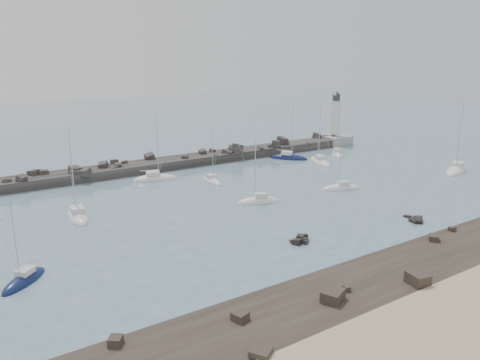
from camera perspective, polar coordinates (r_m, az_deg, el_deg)
name	(u,v)px	position (r m, az deg, el deg)	size (l,w,h in m)	color
ground	(284,218)	(68.48, 5.44, -4.62)	(400.00, 400.00, 0.00)	slate
rock_shelf	(414,275)	(54.63, 20.47, -10.82)	(140.00, 12.00, 2.01)	black
rock_cluster_near	(300,241)	(60.15, 7.38, -7.43)	(3.43, 2.46, 1.51)	black
rock_cluster_far	(416,220)	(71.39, 20.65, -4.59)	(2.53, 3.72, 1.25)	black
breakwater	(138,170)	(96.82, -12.28, 1.17)	(115.00, 7.76, 5.28)	#2C2927
lighthouse	(334,133)	(125.85, 11.44, 5.68)	(7.00, 7.00, 14.60)	gray
sailboat_2	(24,281)	(54.74, -24.81, -11.11)	(6.01, 5.87, 10.29)	#101B45
sailboat_3	(77,217)	(72.26, -19.21, -4.23)	(3.43, 8.95, 13.91)	white
sailboat_4	(155,179)	(89.83, -10.30, 0.09)	(8.93, 4.73, 13.55)	white
sailboat_5	(258,202)	(74.93, 2.27, -2.69)	(7.35, 4.45, 11.36)	white
sailboat_6	(212,181)	(87.15, -3.47, -0.16)	(2.29, 6.71, 10.63)	white
sailboat_7	(288,158)	(106.90, 5.93, 2.65)	(7.57, 8.37, 13.69)	#101B45
sailboat_8	(341,189)	(84.25, 12.23, -1.02)	(7.37, 4.79, 11.26)	white
sailboat_9	(320,162)	(103.76, 9.70, 2.14)	(5.57, 9.54, 14.45)	white
sailboat_10	(456,171)	(104.43, 24.87, 1.02)	(10.46, 6.21, 15.83)	white
sailboat_11	(337,155)	(112.48, 11.77, 3.04)	(6.49, 7.40, 12.20)	white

